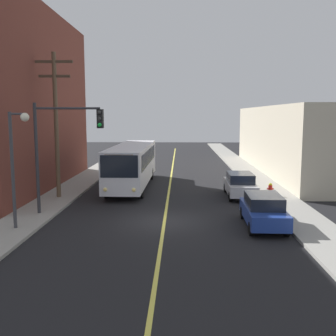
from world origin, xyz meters
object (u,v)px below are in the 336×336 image
object	(u,v)px
parked_car_silver	(240,184)
traffic_signal_left_corner	(64,137)
city_bus	(132,163)
parked_car_blue	(263,210)
fire_hydrant	(270,189)
street_lamp_left	(16,153)
utility_pole_near	(56,118)

from	to	relation	value
parked_car_silver	traffic_signal_left_corner	distance (m)	12.11
city_bus	parked_car_blue	xyz separation A→B (m)	(7.79, -10.79, -0.98)
fire_hydrant	street_lamp_left	bearing A→B (deg)	-149.38
traffic_signal_left_corner	fire_hydrant	world-z (taller)	traffic_signal_left_corner
parked_car_blue	fire_hydrant	size ratio (longest dim) A/B	5.30
street_lamp_left	fire_hydrant	world-z (taller)	street_lamp_left
parked_car_blue	utility_pole_near	world-z (taller)	utility_pole_near
city_bus	street_lamp_left	world-z (taller)	street_lamp_left
traffic_signal_left_corner	street_lamp_left	world-z (taller)	traffic_signal_left_corner
city_bus	parked_car_blue	size ratio (longest dim) A/B	2.74
fire_hydrant	traffic_signal_left_corner	bearing A→B (deg)	-157.01
fire_hydrant	parked_car_silver	bearing A→B (deg)	174.19
parked_car_blue	traffic_signal_left_corner	distance (m)	11.05
parked_car_blue	fire_hydrant	bearing A→B (deg)	74.68
parked_car_silver	traffic_signal_left_corner	size ratio (longest dim) A/B	0.74
parked_car_blue	street_lamp_left	world-z (taller)	street_lamp_left
parked_car_silver	street_lamp_left	xyz separation A→B (m)	(-11.69, -8.30, 2.90)
city_bus	traffic_signal_left_corner	xyz separation A→B (m)	(-2.55, -8.97, 2.49)
traffic_signal_left_corner	street_lamp_left	xyz separation A→B (m)	(-1.42, -2.89, -0.56)
parked_car_blue	street_lamp_left	xyz separation A→B (m)	(-11.75, -1.08, 2.90)
utility_pole_near	fire_hydrant	size ratio (longest dim) A/B	11.06
city_bus	traffic_signal_left_corner	bearing A→B (deg)	-105.87
utility_pole_near	traffic_signal_left_corner	world-z (taller)	utility_pole_near
city_bus	parked_car_silver	bearing A→B (deg)	-24.79
traffic_signal_left_corner	street_lamp_left	size ratio (longest dim) A/B	1.09
parked_car_silver	utility_pole_near	size ratio (longest dim) A/B	0.48
street_lamp_left	parked_car_silver	bearing A→B (deg)	35.37
parked_car_blue	traffic_signal_left_corner	size ratio (longest dim) A/B	0.74
utility_pole_near	street_lamp_left	distance (m)	7.42
traffic_signal_left_corner	fire_hydrant	bearing A→B (deg)	22.99
utility_pole_near	fire_hydrant	distance (m)	14.83
city_bus	parked_car_blue	bearing A→B (deg)	-54.17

